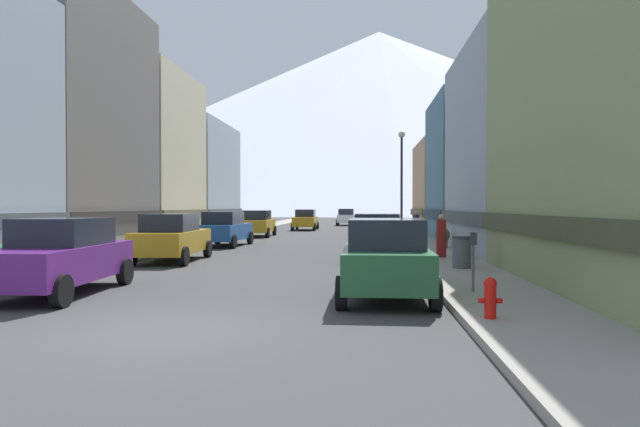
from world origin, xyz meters
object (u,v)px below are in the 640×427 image
object	(u,v)px
car_left_2	(224,229)
car_driving_1	(346,217)
car_right_1	(376,237)
car_left_1	(172,237)
streetlamp_right	(402,170)
pedestrian_1	(416,227)
car_driving_0	(305,220)
parking_meter_near	(473,253)
fire_hydrant_near	(490,296)
pedestrian_0	(441,237)
car_left_0	(60,256)
trash_bin_right	(462,252)
car_right_0	(385,258)
potted_plant_2	(443,237)
car_left_3	(258,223)

from	to	relation	value
car_left_2	car_driving_1	bearing A→B (deg)	80.16
car_right_1	car_driving_1	xyz separation A→B (m)	(-2.20, 38.10, 0.00)
car_left_1	streetlamp_right	xyz separation A→B (m)	(9.15, 9.10, 3.09)
car_right_1	pedestrian_1	world-z (taller)	pedestrian_1
car_driving_0	parking_meter_near	world-z (taller)	car_driving_0
fire_hydrant_near	car_right_1	bearing A→B (deg)	98.29
parking_meter_near	pedestrian_0	xyz separation A→B (m)	(0.50, 8.42, -0.12)
car_left_0	car_driving_0	distance (m)	34.90
pedestrian_0	car_driving_1	bearing A→B (deg)	96.97
car_driving_1	trash_bin_right	world-z (taller)	car_driving_1
car_right_0	parking_meter_near	world-z (taller)	car_right_0
parking_meter_near	fire_hydrant_near	bearing A→B (deg)	-95.84
car_left_2	pedestrian_1	bearing A→B (deg)	15.15
car_left_1	parking_meter_near	bearing A→B (deg)	-38.04
car_left_1	car_right_0	xyz separation A→B (m)	(7.60, -7.48, 0.00)
car_left_1	streetlamp_right	bearing A→B (deg)	44.84
pedestrian_1	car_left_0	bearing A→B (deg)	-118.94
car_left_2	car_right_1	bearing A→B (deg)	-42.41
pedestrian_0	potted_plant_2	bearing A→B (deg)	81.17
car_driving_1	parking_meter_near	distance (m)	46.67
car_left_0	car_left_3	world-z (taller)	same
car_left_2	car_driving_0	bearing A→B (deg)	83.51
car_left_1	car_driving_1	bearing A→B (deg)	82.12
car_driving_0	fire_hydrant_near	distance (m)	38.30
car_right_1	pedestrian_0	size ratio (longest dim) A/B	2.73
car_right_1	trash_bin_right	world-z (taller)	car_right_1
car_left_0	car_left_2	bearing A→B (deg)	90.00
car_right_1	pedestrian_1	xyz separation A→B (m)	(2.45, 9.67, 0.02)
pedestrian_1	pedestrian_0	bearing A→B (deg)	-90.00
fire_hydrant_near	pedestrian_0	distance (m)	11.39
car_right_1	fire_hydrant_near	size ratio (longest dim) A/B	6.27
car_left_2	trash_bin_right	size ratio (longest dim) A/B	4.57
car_right_0	car_right_1	world-z (taller)	same
fire_hydrant_near	pedestrian_1	distance (m)	21.01
trash_bin_right	streetlamp_right	bearing A→B (deg)	94.84
car_driving_1	fire_hydrant_near	bearing A→B (deg)	-85.55
car_left_3	trash_bin_right	xyz separation A→B (m)	(10.15, -19.57, -0.26)
car_right_1	car_driving_1	world-z (taller)	same
car_left_3	pedestrian_1	size ratio (longest dim) A/B	2.67
car_driving_1	parking_meter_near	world-z (taller)	car_driving_1
car_left_2	fire_hydrant_near	size ratio (longest dim) A/B	6.37
car_left_0	parking_meter_near	world-z (taller)	car_left_0
car_left_1	pedestrian_1	bearing A→B (deg)	46.50
car_left_1	pedestrian_0	bearing A→B (deg)	5.42
car_left_3	car_driving_1	size ratio (longest dim) A/B	1.01
car_left_1	potted_plant_2	distance (m)	12.25
pedestrian_0	trash_bin_right	bearing A→B (deg)	-88.44
car_left_1	parking_meter_near	xyz separation A→B (m)	(9.55, -7.47, 0.11)
parking_meter_near	streetlamp_right	world-z (taller)	streetlamp_right
car_left_1	car_right_1	world-z (taller)	same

